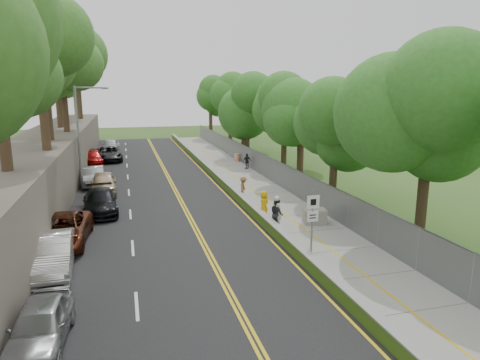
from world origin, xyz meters
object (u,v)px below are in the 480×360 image
at_px(streetlight, 81,131).
at_px(car_0, 40,325).
at_px(signpost, 313,215).
at_px(car_1, 51,254).
at_px(concrete_block, 314,216).
at_px(construction_barrel, 237,158).
at_px(car_2, 62,230).
at_px(person_far, 247,161).
at_px(painter_0, 264,204).

xyz_separation_m(streetlight, car_0, (0.37, -21.74, -3.92)).
bearing_deg(signpost, car_1, 175.04).
bearing_deg(concrete_block, car_1, -166.56).
distance_m(signpost, construction_barrel, 26.60).
xyz_separation_m(construction_barrel, car_2, (-14.90, -21.94, 0.31)).
distance_m(signpost, concrete_block, 5.04).
height_order(streetlight, concrete_block, streetlight).
distance_m(streetlight, person_far, 15.96).
distance_m(car_1, painter_0, 12.54).
bearing_deg(construction_barrel, streetlight, -147.67).
height_order(concrete_block, painter_0, painter_0).
height_order(car_2, person_far, person_far).
distance_m(construction_barrel, car_1, 29.41).
relative_size(signpost, person_far, 2.03).
distance_m(streetlight, concrete_block, 19.12).
bearing_deg(streetlight, person_far, 18.83).
distance_m(car_2, person_far, 22.99).
xyz_separation_m(streetlight, painter_0, (11.21, -10.67, -3.78)).
bearing_deg(streetlight, painter_0, -43.59).
xyz_separation_m(car_1, car_2, (0.00, 3.41, -0.05)).
xyz_separation_m(streetlight, concrete_block, (13.66, -12.71, -4.16)).
distance_m(concrete_block, car_0, 16.08).
xyz_separation_m(concrete_block, person_far, (1.00, 17.71, 0.33)).
bearing_deg(concrete_block, painter_0, 140.31).
bearing_deg(construction_barrel, car_1, -120.45).
height_order(construction_barrel, car_2, car_2).
relative_size(signpost, painter_0, 1.92).
height_order(construction_barrel, concrete_block, construction_barrel).
xyz_separation_m(car_0, painter_0, (10.85, 11.07, 0.13)).
bearing_deg(painter_0, signpost, -178.51).
distance_m(construction_barrel, car_2, 26.52).
distance_m(car_1, car_2, 3.41).
bearing_deg(concrete_block, car_2, 179.54).
xyz_separation_m(signpost, painter_0, (-0.30, 6.34, -1.10)).
height_order(streetlight, painter_0, streetlight).
relative_size(concrete_block, car_2, 0.24).
relative_size(car_1, person_far, 3.19).
relative_size(signpost, car_2, 0.57).
bearing_deg(painter_0, car_1, 113.94).
bearing_deg(car_1, car_0, -88.08).
height_order(signpost, car_0, signpost).
xyz_separation_m(streetlight, car_2, (-0.14, -12.60, -3.85)).
bearing_deg(person_far, car_2, 35.09).
relative_size(streetlight, car_0, 1.99).
distance_m(car_1, person_far, 25.69).
bearing_deg(concrete_block, person_far, 86.77).
relative_size(car_2, painter_0, 3.34).
bearing_deg(car_2, painter_0, 13.12).
bearing_deg(car_0, concrete_block, 37.00).
distance_m(construction_barrel, painter_0, 20.33).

